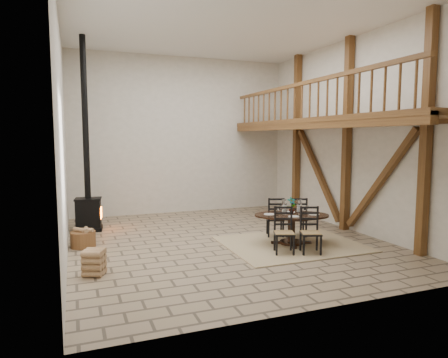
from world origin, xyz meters
name	(u,v)px	position (x,y,z in m)	size (l,w,h in m)	color
ground	(226,241)	(0.00, 0.00, 0.00)	(8.00, 8.00, 0.00)	#8C765D
room_shell	(272,113)	(1.19, 0.00, 3.01)	(7.02, 8.02, 5.01)	silver
rug	(291,244)	(1.28, -0.82, 0.01)	(3.00, 2.50, 0.02)	tan
dining_table	(291,227)	(1.28, -0.82, 0.41)	(1.94, 2.10, 1.09)	black
wood_stove	(88,188)	(-2.99, 2.25, 1.12)	(0.73, 0.59, 5.00)	black
log_basket	(83,238)	(-3.18, 0.63, 0.19)	(0.54, 0.54, 0.45)	brown
log_stack	(94,262)	(-3.04, -1.39, 0.24)	(0.46, 0.46, 0.47)	tan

